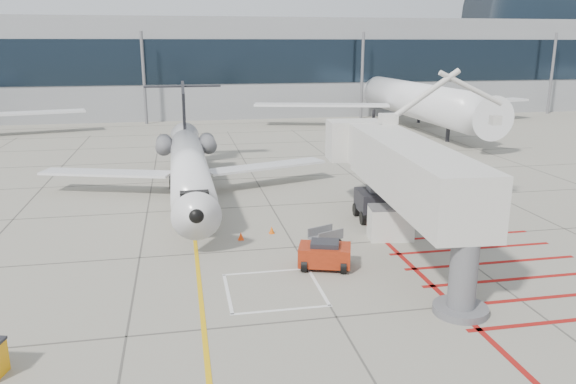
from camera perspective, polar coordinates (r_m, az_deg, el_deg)
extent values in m
plane|color=gray|center=(26.17, 2.53, -8.63)|extent=(260.00, 260.00, 0.00)
cone|color=#EF400C|center=(30.90, -4.81, -4.47)|extent=(0.32, 0.32, 0.45)
cone|color=#E5590C|center=(31.84, -1.67, -3.85)|extent=(0.31, 0.31, 0.43)
cube|color=gray|center=(94.69, -1.48, 12.77)|extent=(180.00, 28.00, 14.00)
cube|color=black|center=(80.85, 0.22, 13.13)|extent=(180.00, 0.10, 6.00)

